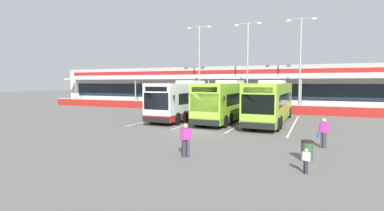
# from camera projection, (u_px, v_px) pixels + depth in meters

# --- Properties ---
(ground_plane) EXTENTS (200.00, 200.00, 0.00)m
(ground_plane) POSITION_uv_depth(u_px,v_px,m) (199.00, 130.00, 21.79)
(ground_plane) COLOR #605E5B
(terminal_building) EXTENTS (70.00, 13.00, 6.00)m
(terminal_building) POSITION_uv_depth(u_px,v_px,m) (262.00, 86.00, 46.24)
(terminal_building) COLOR beige
(terminal_building) RESTS_ON ground
(red_barrier_wall) EXTENTS (60.00, 0.40, 1.10)m
(red_barrier_wall) POSITION_uv_depth(u_px,v_px,m) (244.00, 108.00, 35.05)
(red_barrier_wall) COLOR maroon
(red_barrier_wall) RESTS_ON ground
(coach_bus_leftmost) EXTENTS (2.99, 12.17, 3.78)m
(coach_bus_leftmost) POSITION_uv_depth(u_px,v_px,m) (187.00, 100.00, 29.25)
(coach_bus_leftmost) COLOR silver
(coach_bus_leftmost) RESTS_ON ground
(coach_bus_left_centre) EXTENTS (2.99, 12.17, 3.78)m
(coach_bus_left_centre) POSITION_uv_depth(u_px,v_px,m) (227.00, 101.00, 27.59)
(coach_bus_left_centre) COLOR #8CC633
(coach_bus_left_centre) RESTS_ON ground
(coach_bus_centre) EXTENTS (2.99, 12.17, 3.78)m
(coach_bus_centre) POSITION_uv_depth(u_px,v_px,m) (271.00, 103.00, 25.89)
(coach_bus_centre) COLOR #8CC633
(coach_bus_centre) RESTS_ON ground
(bay_stripe_far_west) EXTENTS (0.14, 13.00, 0.01)m
(bay_stripe_far_west) POSITION_uv_depth(u_px,v_px,m) (163.00, 118.00, 29.74)
(bay_stripe_far_west) COLOR silver
(bay_stripe_far_west) RESTS_ON ground
(bay_stripe_west) EXTENTS (0.14, 13.00, 0.01)m
(bay_stripe_west) POSITION_uv_depth(u_px,v_px,m) (202.00, 120.00, 28.11)
(bay_stripe_west) COLOR silver
(bay_stripe_west) RESTS_ON ground
(bay_stripe_mid_west) EXTENTS (0.14, 13.00, 0.01)m
(bay_stripe_mid_west) POSITION_uv_depth(u_px,v_px,m) (245.00, 122.00, 26.47)
(bay_stripe_mid_west) COLOR silver
(bay_stripe_mid_west) RESTS_ON ground
(bay_stripe_centre) EXTENTS (0.14, 13.00, 0.01)m
(bay_stripe_centre) POSITION_uv_depth(u_px,v_px,m) (294.00, 125.00, 24.84)
(bay_stripe_centre) COLOR silver
(bay_stripe_centre) RESTS_ON ground
(pedestrian_with_handbag) EXTENTS (0.62, 0.33, 1.62)m
(pedestrian_with_handbag) POSITION_uv_depth(u_px,v_px,m) (323.00, 132.00, 16.01)
(pedestrian_with_handbag) COLOR #33333D
(pedestrian_with_handbag) RESTS_ON ground
(pedestrian_in_dark_coat) EXTENTS (0.45, 0.45, 1.62)m
(pedestrian_in_dark_coat) POSITION_uv_depth(u_px,v_px,m) (186.00, 139.00, 13.97)
(pedestrian_in_dark_coat) COLOR #33333D
(pedestrian_in_dark_coat) RESTS_ON ground
(pedestrian_child) EXTENTS (0.33, 0.24, 1.00)m
(pedestrian_child) POSITION_uv_depth(u_px,v_px,m) (306.00, 160.00, 11.44)
(pedestrian_child) COLOR #33333D
(pedestrian_child) RESTS_ON ground
(lamp_post_west) EXTENTS (3.24, 0.28, 11.00)m
(lamp_post_west) POSITION_uv_depth(u_px,v_px,m) (199.00, 62.00, 38.51)
(lamp_post_west) COLOR #9E9EA3
(lamp_post_west) RESTS_ON ground
(lamp_post_centre) EXTENTS (3.24, 0.28, 11.00)m
(lamp_post_centre) POSITION_uv_depth(u_px,v_px,m) (248.00, 61.00, 36.37)
(lamp_post_centre) COLOR #9E9EA3
(lamp_post_centre) RESTS_ON ground
(lamp_post_east) EXTENTS (3.24, 0.28, 11.00)m
(lamp_post_east) POSITION_uv_depth(u_px,v_px,m) (300.00, 59.00, 33.71)
(lamp_post_east) COLOR #9E9EA3
(lamp_post_east) RESTS_ON ground
(litter_bin) EXTENTS (0.54, 0.54, 0.93)m
(litter_bin) POSITION_uv_depth(u_px,v_px,m) (307.00, 150.00, 13.36)
(litter_bin) COLOR #2D5133
(litter_bin) RESTS_ON ground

